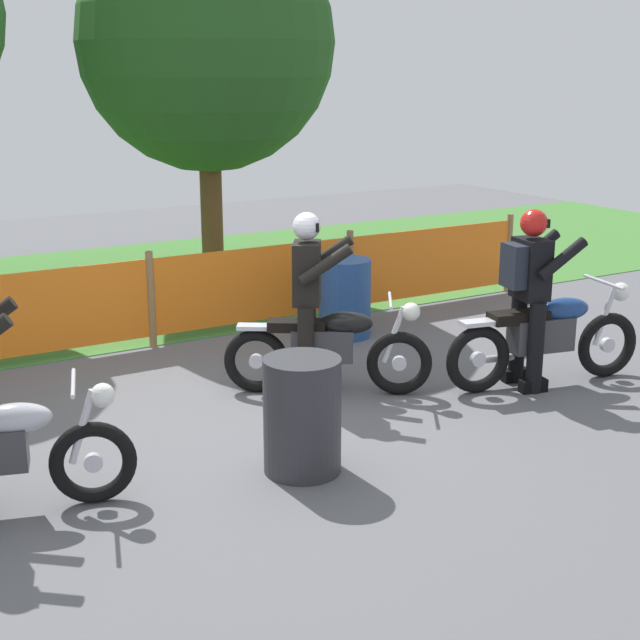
{
  "coord_description": "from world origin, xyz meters",
  "views": [
    {
      "loc": [
        -3.23,
        -6.65,
        2.93
      ],
      "look_at": [
        0.46,
        -0.34,
        0.9
      ],
      "focal_mm": 51.41,
      "sensor_mm": 36.0,
      "label": 1
    }
  ],
  "objects_px": {
    "spare_drum": "(302,415)",
    "rider_lead": "(309,297)",
    "oil_drum": "(345,298)",
    "motorcycle_third": "(546,337)",
    "motorcycle_lead": "(329,348)",
    "rider_third": "(529,289)"
  },
  "relations": [
    {
      "from": "rider_lead",
      "to": "oil_drum",
      "type": "bearing_deg",
      "value": 81.23
    },
    {
      "from": "rider_third",
      "to": "motorcycle_lead",
      "type": "bearing_deg",
      "value": 166.79
    },
    {
      "from": "oil_drum",
      "to": "rider_lead",
      "type": "bearing_deg",
      "value": -131.84
    },
    {
      "from": "spare_drum",
      "to": "rider_lead",
      "type": "bearing_deg",
      "value": 58.65
    },
    {
      "from": "rider_third",
      "to": "motorcycle_third",
      "type": "bearing_deg",
      "value": 0.51
    },
    {
      "from": "motorcycle_lead",
      "to": "rider_third",
      "type": "height_order",
      "value": "rider_third"
    },
    {
      "from": "spare_drum",
      "to": "motorcycle_third",
      "type": "bearing_deg",
      "value": 10.22
    },
    {
      "from": "motorcycle_third",
      "to": "rider_lead",
      "type": "height_order",
      "value": "rider_lead"
    },
    {
      "from": "motorcycle_lead",
      "to": "oil_drum",
      "type": "xyz_separation_m",
      "value": [
        1.11,
        1.52,
        -0.0
      ]
    },
    {
      "from": "motorcycle_lead",
      "to": "motorcycle_third",
      "type": "bearing_deg",
      "value": 9.8
    },
    {
      "from": "motorcycle_third",
      "to": "oil_drum",
      "type": "distance_m",
      "value": 2.47
    },
    {
      "from": "rider_lead",
      "to": "oil_drum",
      "type": "relative_size",
      "value": 1.92
    },
    {
      "from": "motorcycle_lead",
      "to": "rider_lead",
      "type": "bearing_deg",
      "value": -179.43
    },
    {
      "from": "motorcycle_lead",
      "to": "oil_drum",
      "type": "distance_m",
      "value": 1.88
    },
    {
      "from": "spare_drum",
      "to": "rider_third",
      "type": "bearing_deg",
      "value": 11.88
    },
    {
      "from": "rider_lead",
      "to": "oil_drum",
      "type": "distance_m",
      "value": 1.96
    },
    {
      "from": "motorcycle_third",
      "to": "oil_drum",
      "type": "height_order",
      "value": "motorcycle_third"
    },
    {
      "from": "rider_lead",
      "to": "oil_drum",
      "type": "height_order",
      "value": "rider_lead"
    },
    {
      "from": "motorcycle_third",
      "to": "rider_third",
      "type": "relative_size",
      "value": 1.2
    },
    {
      "from": "oil_drum",
      "to": "rider_third",
      "type": "bearing_deg",
      "value": -76.06
    },
    {
      "from": "motorcycle_lead",
      "to": "rider_third",
      "type": "xyz_separation_m",
      "value": [
        1.68,
        -0.78,
        0.51
      ]
    },
    {
      "from": "rider_lead",
      "to": "rider_third",
      "type": "distance_m",
      "value": 2.04
    }
  ]
}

